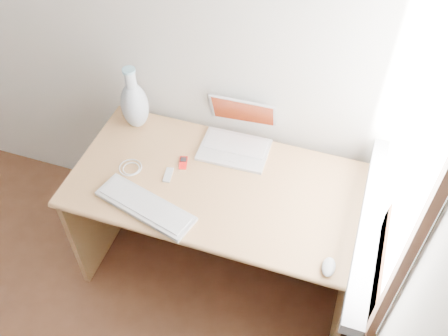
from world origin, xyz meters
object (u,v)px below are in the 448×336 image
(desk, at_px, (225,199))
(external_keyboard, at_px, (145,206))
(vase, at_px, (134,104))
(laptop, at_px, (237,137))

(desk, height_order, external_keyboard, external_keyboard)
(desk, relative_size, vase, 3.94)
(desk, distance_m, external_keyboard, 0.45)
(laptop, xyz_separation_m, vase, (-0.51, -0.02, 0.09))
(desk, bearing_deg, external_keyboard, -130.09)
(desk, distance_m, vase, 0.63)
(desk, relative_size, external_keyboard, 2.82)
(laptop, relative_size, vase, 0.96)
(external_keyboard, relative_size, vase, 1.40)
(laptop, height_order, external_keyboard, laptop)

